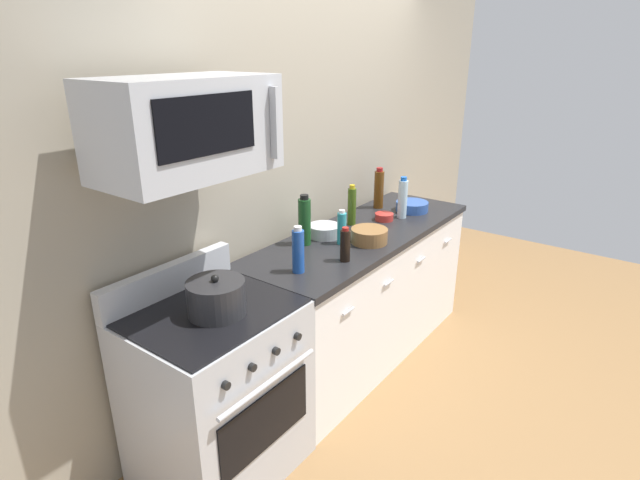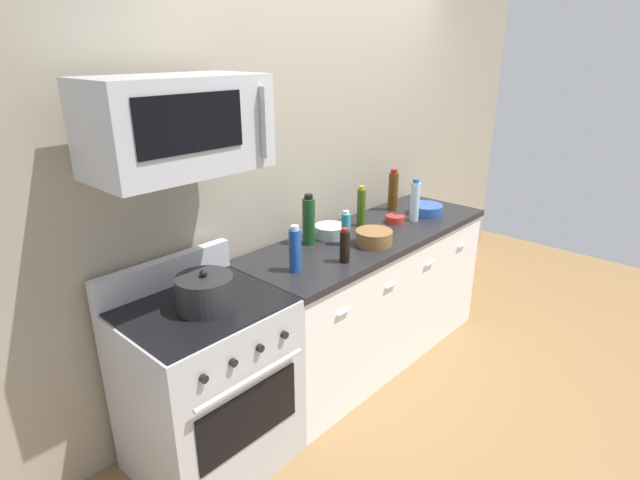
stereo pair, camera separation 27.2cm
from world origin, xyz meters
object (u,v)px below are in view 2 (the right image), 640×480
(bottle_wine_amber, at_px, (393,191))
(range_oven, at_px, (207,384))
(bowl_wooden_salad, at_px, (374,237))
(microwave, at_px, (177,125))
(bowl_steel_prep, at_px, (330,231))
(bowl_blue_mixing, at_px, (426,209))
(bowl_red_small, at_px, (395,219))
(stockpot, at_px, (205,292))
(bottle_soda_blue, at_px, (295,250))
(bottle_wine_green, at_px, (309,221))
(bottle_olive_oil, at_px, (361,207))
(bottle_soy_sauce_dark, at_px, (345,246))
(bottle_dish_soap, at_px, (346,229))
(bottle_water_clear, at_px, (415,201))

(bottle_wine_amber, bearing_deg, range_oven, -174.17)
(bottle_wine_amber, distance_m, bowl_wooden_salad, 0.75)
(microwave, distance_m, bowl_steel_prep, 1.36)
(bowl_steel_prep, xyz_separation_m, bowl_blue_mixing, (0.82, -0.20, -0.00))
(bowl_red_small, xyz_separation_m, stockpot, (-1.61, -0.06, 0.06))
(bottle_soda_blue, distance_m, bottle_wine_green, 0.41)
(bowl_wooden_salad, xyz_separation_m, bowl_blue_mixing, (0.74, 0.08, -0.01))
(bottle_olive_oil, xyz_separation_m, bowl_wooden_salad, (-0.22, -0.28, -0.08))
(microwave, height_order, bottle_olive_oil, microwave)
(range_oven, height_order, bottle_wine_green, bottle_wine_green)
(bowl_red_small, relative_size, bowl_wooden_salad, 0.56)
(bottle_wine_amber, relative_size, bowl_steel_prep, 1.49)
(bottle_soda_blue, height_order, stockpot, bottle_soda_blue)
(bowl_blue_mixing, relative_size, stockpot, 0.89)
(range_oven, xyz_separation_m, bowl_blue_mixing, (1.92, -0.06, 0.49))
(bottle_soy_sauce_dark, distance_m, stockpot, 0.86)
(range_oven, xyz_separation_m, bottle_wine_green, (0.92, 0.17, 0.60))
(range_oven, bearing_deg, bowl_red_small, 0.14)
(bottle_wine_amber, height_order, stockpot, bottle_wine_amber)
(bowl_wooden_salad, bearing_deg, stockpot, 175.89)
(bowl_red_small, bearing_deg, bowl_blue_mixing, -10.94)
(bottle_dish_soap, bearing_deg, bottle_soy_sauce_dark, -141.51)
(bottle_olive_oil, height_order, bottle_wine_green, bottle_wine_green)
(bowl_red_small, bearing_deg, bottle_dish_soap, -178.35)
(bottle_olive_oil, bearing_deg, microwave, -176.22)
(range_oven, xyz_separation_m, bowl_steel_prep, (1.10, 0.15, 0.49))
(bottle_dish_soap, bearing_deg, range_oven, 179.35)
(bowl_steel_prep, bearing_deg, bottle_dish_soap, -103.64)
(bottle_dish_soap, bearing_deg, bowl_wooden_salad, -46.79)
(microwave, distance_m, bottle_water_clear, 1.87)
(range_oven, height_order, bowl_steel_prep, range_oven)
(bottle_olive_oil, relative_size, stockpot, 1.05)
(bottle_soda_blue, xyz_separation_m, bottle_wine_green, (0.34, 0.23, 0.03))
(bowl_blue_mixing, bearing_deg, bottle_dish_soap, 177.11)
(bottle_olive_oil, distance_m, bowl_steel_prep, 0.31)
(bottle_wine_green, relative_size, bottle_wine_amber, 1.03)
(bottle_olive_oil, bearing_deg, bowl_wooden_salad, -128.72)
(bottle_wine_amber, height_order, bowl_wooden_salad, bottle_wine_amber)
(microwave, bearing_deg, bottle_wine_green, 7.48)
(bowl_blue_mixing, bearing_deg, range_oven, 178.35)
(bottle_soda_blue, bearing_deg, stockpot, 179.23)
(bottle_wine_green, relative_size, bowl_red_small, 2.45)
(bottle_dish_soap, height_order, bowl_steel_prep, bottle_dish_soap)
(bottle_water_clear, relative_size, bowl_wooden_salad, 1.30)
(bottle_soy_sauce_dark, bearing_deg, bottle_wine_green, 78.70)
(bottle_wine_green, xyz_separation_m, bowl_steel_prep, (0.18, -0.02, -0.11))
(range_oven, relative_size, bowl_blue_mixing, 4.52)
(bottle_soda_blue, distance_m, bowl_steel_prep, 0.57)
(bowl_steel_prep, bearing_deg, microwave, -174.65)
(microwave, relative_size, bottle_wine_green, 2.37)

